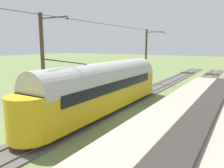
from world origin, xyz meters
name	(u,v)px	position (x,y,z in m)	size (l,w,h in m)	color
ground_plane	(157,120)	(0.00, 0.00, 0.00)	(220.00, 220.00, 0.00)	olive
track_streetcar_siding	(224,129)	(-4.63, -0.31, 0.05)	(2.80, 80.00, 0.18)	#56514C
track_adjacent_siding	(159,118)	(0.00, -0.31, 0.05)	(2.80, 80.00, 0.18)	#56514C
track_third_siding	(109,109)	(4.63, -0.31, 0.05)	(2.80, 80.00, 0.18)	#56514C
vintage_streetcar	(104,86)	(4.63, 0.43, 2.26)	(2.65, 17.95, 4.79)	gold
boxcar_adjacent	(205,156)	(-4.63, 8.60, 2.16)	(2.96, 11.67, 3.85)	#B2A893
catenary_pole_foreground	(146,56)	(7.10, -14.60, 4.14)	(2.75, 0.28, 7.97)	#423323
catenary_pole_mid_near	(44,67)	(7.10, 4.72, 4.14)	(2.75, 0.28, 7.97)	#423323
spare_tie_stack	(103,95)	(7.83, -4.14, 0.27)	(2.40, 2.40, 0.54)	#47331E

